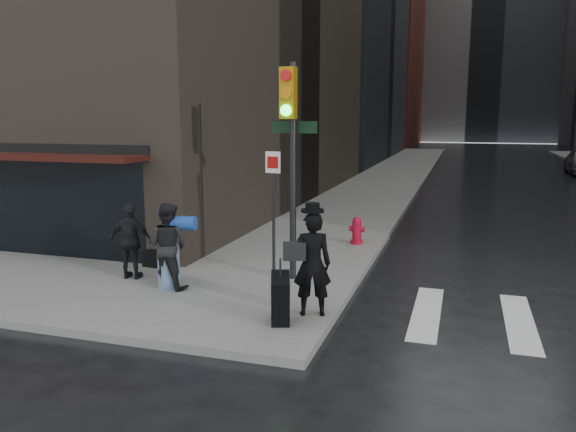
# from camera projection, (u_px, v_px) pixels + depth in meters

# --- Properties ---
(ground) EXTENTS (140.00, 140.00, 0.00)m
(ground) POSITION_uv_depth(u_px,v_px,m) (231.00, 311.00, 10.48)
(ground) COLOR black
(ground) RESTS_ON ground
(sidewalk_left) EXTENTS (4.00, 50.00, 0.15)m
(sidewalk_left) POSITION_uv_depth(u_px,v_px,m) (398.00, 172.00, 35.82)
(sidewalk_left) COLOR slate
(sidewalk_left) RESTS_ON ground
(bldg_left_far) EXTENTS (22.00, 20.00, 26.00)m
(bldg_left_far) POSITION_uv_depth(u_px,v_px,m) (329.00, 40.00, 70.25)
(bldg_left_far) COLOR brown
(bldg_left_far) RESTS_ON ground
(bldg_distant) EXTENTS (40.00, 12.00, 32.00)m
(bldg_distant) POSITION_uv_depth(u_px,v_px,m) (486.00, 27.00, 79.14)
(bldg_distant) COLOR slate
(bldg_distant) RESTS_ON ground
(storefront) EXTENTS (8.40, 1.11, 2.83)m
(storefront) POSITION_uv_depth(u_px,v_px,m) (1.00, 187.00, 14.01)
(storefront) COLOR black
(storefront) RESTS_ON ground
(man_overcoat) EXTENTS (1.03, 1.28, 2.02)m
(man_overcoat) POSITION_uv_depth(u_px,v_px,m) (306.00, 269.00, 9.61)
(man_overcoat) COLOR black
(man_overcoat) RESTS_ON ground
(man_jeans) EXTENTS (1.24, 0.72, 1.75)m
(man_jeans) POSITION_uv_depth(u_px,v_px,m) (168.00, 246.00, 11.24)
(man_jeans) COLOR black
(man_jeans) RESTS_ON ground
(man_greycoat) EXTENTS (1.00, 0.51, 1.64)m
(man_greycoat) POSITION_uv_depth(u_px,v_px,m) (131.00, 241.00, 11.91)
(man_greycoat) COLOR black
(man_greycoat) RESTS_ON ground
(traffic_light) EXTENTS (1.12, 0.55, 4.50)m
(traffic_light) POSITION_uv_depth(u_px,v_px,m) (289.00, 142.00, 11.46)
(traffic_light) COLOR black
(traffic_light) RESTS_ON ground
(fire_hydrant) EXTENTS (0.42, 0.33, 0.75)m
(fire_hydrant) POSITION_uv_depth(u_px,v_px,m) (357.00, 232.00, 15.25)
(fire_hydrant) COLOR #AE0A25
(fire_hydrant) RESTS_ON ground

